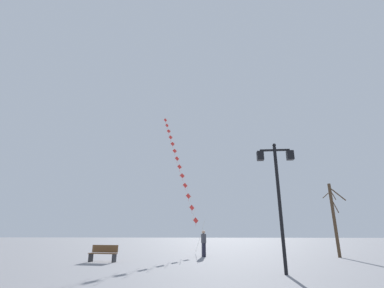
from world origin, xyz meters
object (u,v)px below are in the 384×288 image
at_px(kite_train, 178,163).
at_px(park_bench, 103,253).
at_px(twin_lantern_lamp_post, 277,180).
at_px(bare_tree, 334,217).
at_px(kite_flyer, 204,243).

distance_m(kite_train, park_bench, 14.17).
relative_size(twin_lantern_lamp_post, bare_tree, 1.09).
distance_m(kite_train, kite_flyer, 10.94).
bearing_deg(kite_flyer, twin_lantern_lamp_post, -178.12).
relative_size(twin_lantern_lamp_post, kite_flyer, 3.12).
height_order(twin_lantern_lamp_post, kite_train, kite_train).
xyz_separation_m(kite_train, park_bench, (-2.65, -11.37, -8.03)).
bearing_deg(bare_tree, kite_train, 148.59).
height_order(kite_train, bare_tree, kite_train).
relative_size(kite_train, park_bench, 9.57).
bearing_deg(park_bench, twin_lantern_lamp_post, -17.13).
height_order(kite_train, kite_flyer, kite_train).
relative_size(kite_flyer, bare_tree, 0.35).
bearing_deg(bare_tree, kite_flyer, -179.11).
height_order(kite_train, park_bench, kite_train).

